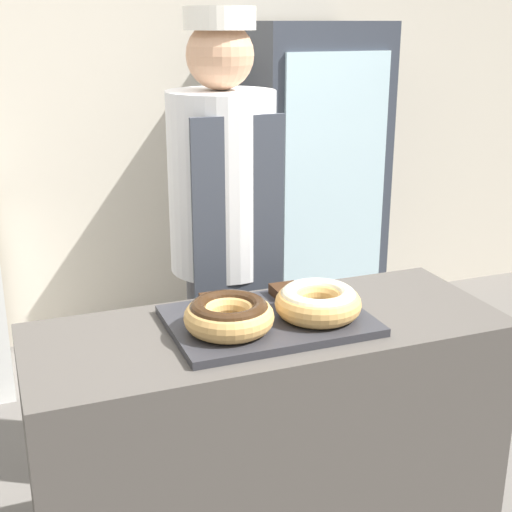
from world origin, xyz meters
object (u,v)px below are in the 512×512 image
Objects in this scene: donut_chocolate_glaze at (229,314)px; brownie_back_left at (216,301)px; baker_person at (224,247)px; beverage_fridge at (307,185)px; donut_light_glaze at (318,301)px; serving_tray at (268,321)px; brownie_back_right at (286,291)px.

donut_chocolate_glaze reaches higher than brownie_back_left.
baker_person reaches higher than beverage_fridge.
donut_light_glaze is 0.15× the size of beverage_fridge.
beverage_fridge is at bearing 61.78° from serving_tray.
serving_tray is 1.97m from beverage_fridge.
baker_person is at bearing 72.79° from donut_chocolate_glaze.
brownie_back_right is at bearing -83.95° from baker_person.
baker_person is (0.20, 0.65, -0.02)m from donut_chocolate_glaze.
baker_person is 1.43m from beverage_fridge.
brownie_back_right is (-0.02, 0.18, -0.03)m from donut_light_glaze.
brownie_back_right is at bearing 49.50° from serving_tray.
donut_light_glaze reaches higher than brownie_back_left.
beverage_fridge reaches higher than donut_light_glaze.
donut_light_glaze is (0.14, -0.05, 0.06)m from serving_tray.
serving_tray is at bearing 18.98° from donut_chocolate_glaze.
brownie_back_left is 0.50m from baker_person.
serving_tray is at bearing -118.22° from beverage_fridge.
serving_tray is 2.28× the size of donut_light_glaze.
donut_light_glaze is 0.66m from baker_person.
baker_person reaches higher than brownie_back_right.
donut_chocolate_glaze reaches higher than serving_tray.
baker_person is at bearing -127.43° from beverage_fridge.
brownie_back_right reaches higher than serving_tray.
brownie_back_right is 0.47m from baker_person.
brownie_back_left is at bearing -110.95° from baker_person.
baker_person is at bearing 96.05° from brownie_back_right.
donut_light_glaze is 2.91× the size of brownie_back_right.
donut_light_glaze is at bearing -114.03° from beverage_fridge.
donut_chocolate_glaze is 0.15× the size of beverage_fridge.
donut_light_glaze is at bearing -35.81° from brownie_back_left.
brownie_back_left is 0.23m from brownie_back_right.
serving_tray is at bearing -49.50° from brownie_back_left.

